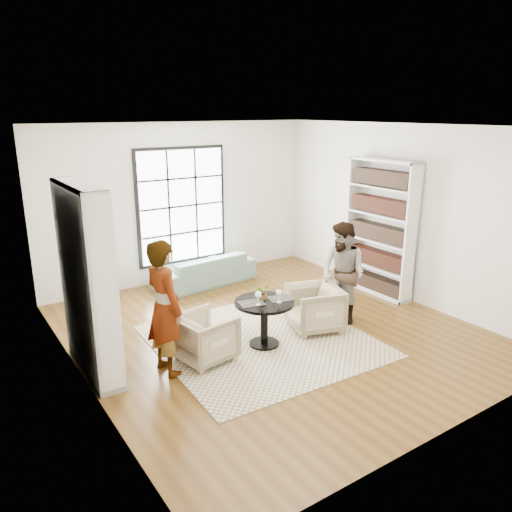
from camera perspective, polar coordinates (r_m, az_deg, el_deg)
ground at (r=7.62m, az=1.82°, el=-8.54°), size 6.00×6.00×0.00m
room_shell at (r=7.61m, az=-0.47°, el=1.51°), size 6.00×6.01×6.00m
rug at (r=7.30m, az=0.69°, el=-9.66°), size 3.01×3.01×0.01m
pedestal_table at (r=6.99m, az=0.95°, el=-6.57°), size 0.83×0.83×0.67m
sofa at (r=9.55m, az=-5.92°, el=-1.54°), size 2.01×0.93×0.57m
armchair_left at (r=6.71m, az=-5.83°, el=-9.24°), size 0.82×0.80×0.65m
armchair_right at (r=7.59m, az=6.71°, el=-5.95°), size 0.94×0.92×0.68m
person_left at (r=6.27m, az=-10.43°, el=-5.86°), size 0.48×0.67×1.74m
person_right at (r=7.79m, az=9.91°, el=-1.97°), size 0.68×0.83×1.59m
placemat_left at (r=6.85m, az=-0.51°, el=-5.41°), size 0.39×0.33×0.01m
placemat_right at (r=7.02m, az=2.82°, el=-4.87°), size 0.39×0.33×0.01m
cutlery_left at (r=6.84m, az=-0.51°, el=-5.36°), size 0.18×0.24×0.01m
cutlery_right at (r=7.02m, az=2.82°, el=-4.81°), size 0.18×0.24×0.01m
wine_glass_left at (r=6.74m, az=0.26°, el=-4.50°), size 0.09×0.09×0.20m
wine_glass_right at (r=6.84m, az=2.64°, el=-4.29°), size 0.08×0.08×0.19m
flower_centerpiece at (r=6.94m, az=0.71°, el=-4.16°), size 0.24×0.23×0.22m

